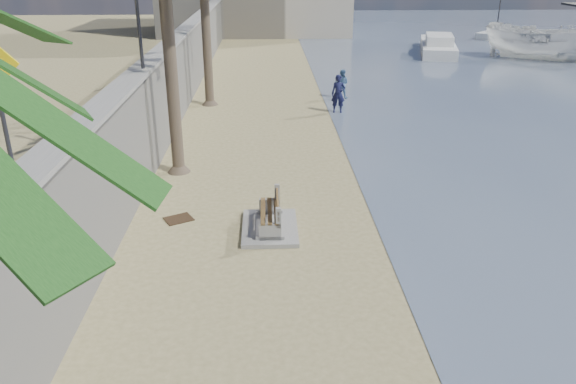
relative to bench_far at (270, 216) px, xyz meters
name	(u,v)px	position (x,y,z in m)	size (l,w,h in m)	color
seawall	(178,77)	(-4.20, 12.84, 1.34)	(0.45, 70.00, 3.50)	gray
wall_cap	(175,38)	(-4.20, 12.84, 3.14)	(0.80, 70.00, 0.12)	gray
bench_far	(270,216)	(0.00, 0.00, 0.00)	(1.52, 2.23, 0.93)	gray
person_a	(338,91)	(3.43, 12.57, 0.64)	(0.76, 0.51, 2.10)	#131534
person_b	(342,82)	(4.00, 15.62, 0.44)	(0.82, 0.63, 1.69)	#4B6F9B
boat_cruiser	(543,40)	(20.15, 27.02, 1.02)	(3.10, 3.19, 3.65)	silver
yacht_far	(438,48)	(13.57, 30.73, -0.06)	(8.88, 2.49, 1.50)	silver
sailboat_west	(496,33)	(21.66, 39.52, -0.05)	(5.20, 5.32, 10.11)	silver
debris_c	(179,219)	(-2.64, 0.77, -0.39)	(0.76, 0.61, 0.03)	#382616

